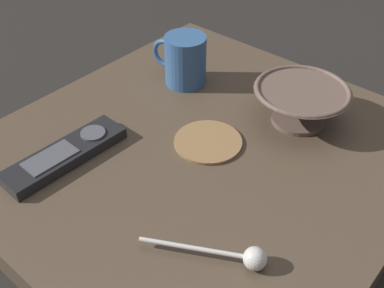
# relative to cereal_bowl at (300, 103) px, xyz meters

# --- Properties ---
(ground_plane) EXTENTS (6.00, 6.00, 0.00)m
(ground_plane) POSITION_rel_cereal_bowl_xyz_m (-0.08, -0.16, -0.09)
(ground_plane) COLOR black
(table) EXTENTS (0.62, 0.65, 0.05)m
(table) POSITION_rel_cereal_bowl_xyz_m (-0.08, -0.16, -0.06)
(table) COLOR #4C3D2D
(table) RESTS_ON ground
(cereal_bowl) EXTENTS (0.16, 0.16, 0.07)m
(cereal_bowl) POSITION_rel_cereal_bowl_xyz_m (0.00, 0.00, 0.00)
(cereal_bowl) COLOR brown
(cereal_bowl) RESTS_ON table
(coffee_mug) EXTENTS (0.11, 0.08, 0.09)m
(coffee_mug) POSITION_rel_cereal_bowl_xyz_m (-0.23, -0.03, 0.01)
(coffee_mug) COLOR #33598C
(coffee_mug) RESTS_ON table
(teaspoon) EXTENTS (0.14, 0.09, 0.03)m
(teaspoon) POSITION_rel_cereal_bowl_xyz_m (0.10, -0.29, -0.02)
(teaspoon) COLOR silver
(teaspoon) RESTS_ON table
(tv_remote_near) EXTENTS (0.06, 0.20, 0.02)m
(tv_remote_near) POSITION_rel_cereal_bowl_xyz_m (-0.22, -0.31, -0.03)
(tv_remote_near) COLOR black
(tv_remote_near) RESTS_ON table
(drink_coaster) EXTENTS (0.11, 0.11, 0.01)m
(drink_coaster) POSITION_rel_cereal_bowl_xyz_m (-0.08, -0.14, -0.03)
(drink_coaster) COLOR olive
(drink_coaster) RESTS_ON table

